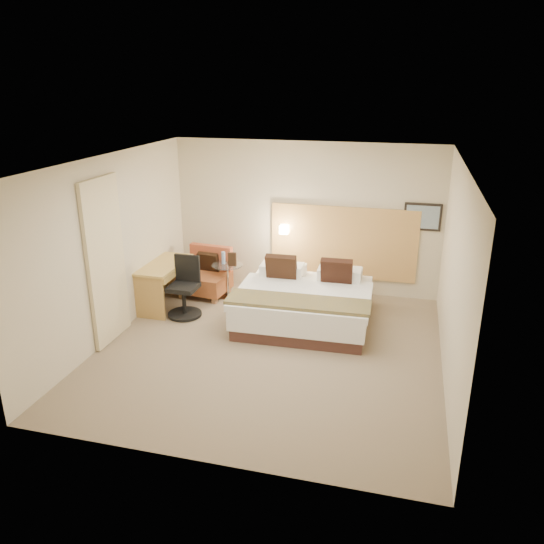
% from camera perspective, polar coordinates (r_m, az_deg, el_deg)
% --- Properties ---
extents(floor, '(4.80, 5.00, 0.02)m').
position_cam_1_polar(floor, '(7.76, -0.27, -8.38)').
color(floor, '#7E6C55').
rests_on(floor, ground).
extents(ceiling, '(4.80, 5.00, 0.02)m').
position_cam_1_polar(ceiling, '(6.90, -0.30, 11.94)').
color(ceiling, silver).
rests_on(ceiling, floor).
extents(wall_back, '(4.80, 0.02, 2.70)m').
position_cam_1_polar(wall_back, '(9.57, 3.60, 5.85)').
color(wall_back, beige).
rests_on(wall_back, floor).
extents(wall_front, '(4.80, 0.02, 2.70)m').
position_cam_1_polar(wall_front, '(5.02, -7.73, -7.75)').
color(wall_front, beige).
rests_on(wall_front, floor).
extents(wall_left, '(0.02, 5.00, 2.70)m').
position_cam_1_polar(wall_left, '(8.14, -16.92, 2.50)').
color(wall_left, beige).
rests_on(wall_left, floor).
extents(wall_right, '(0.02, 5.00, 2.70)m').
position_cam_1_polar(wall_right, '(7.03, 19.07, -0.47)').
color(wall_right, beige).
rests_on(wall_right, floor).
extents(headboard_panel, '(2.60, 0.04, 1.30)m').
position_cam_1_polar(headboard_panel, '(9.53, 7.64, 3.16)').
color(headboard_panel, '#BC8949').
rests_on(headboard_panel, wall_back).
extents(art_frame, '(0.62, 0.03, 0.47)m').
position_cam_1_polar(art_frame, '(9.34, 15.89, 5.73)').
color(art_frame, black).
rests_on(art_frame, wall_back).
extents(art_canvas, '(0.54, 0.01, 0.39)m').
position_cam_1_polar(art_canvas, '(9.32, 15.89, 5.70)').
color(art_canvas, gray).
rests_on(art_canvas, wall_back).
extents(lamp_arm, '(0.02, 0.12, 0.02)m').
position_cam_1_polar(lamp_arm, '(9.60, 1.41, 4.70)').
color(lamp_arm, silver).
rests_on(lamp_arm, wall_back).
extents(lamp_shade, '(0.15, 0.15, 0.15)m').
position_cam_1_polar(lamp_shade, '(9.54, 1.33, 4.61)').
color(lamp_shade, '#FFEDC6').
rests_on(lamp_shade, wall_back).
extents(curtain, '(0.06, 0.90, 2.42)m').
position_cam_1_polar(curtain, '(7.96, -17.43, 1.05)').
color(curtain, beige).
rests_on(curtain, wall_left).
extents(bottle_a, '(0.07, 0.07, 0.22)m').
position_cam_1_polar(bottle_a, '(9.38, -5.25, 1.53)').
color(bottle_a, '#98B8EB').
rests_on(bottle_a, side_table).
extents(menu_folder, '(0.15, 0.07, 0.24)m').
position_cam_1_polar(menu_folder, '(9.26, -4.29, 1.38)').
color(menu_folder, '#301F13').
rests_on(menu_folder, side_table).
extents(bed, '(2.14, 2.07, 1.01)m').
position_cam_1_polar(bed, '(8.52, 3.60, -3.20)').
color(bed, '#452822').
rests_on(bed, floor).
extents(lounge_chair, '(0.88, 0.79, 0.86)m').
position_cam_1_polar(lounge_chair, '(9.64, -7.08, -0.43)').
color(lounge_chair, '#9E774A').
rests_on(lounge_chair, floor).
extents(side_table, '(0.59, 0.59, 0.61)m').
position_cam_1_polar(side_table, '(9.46, -4.81, -0.75)').
color(side_table, '#BABCC1').
rests_on(side_table, floor).
extents(desk, '(0.57, 1.23, 0.77)m').
position_cam_1_polar(desk, '(9.15, -11.37, -0.07)').
color(desk, tan).
rests_on(desk, floor).
extents(desk_chair, '(0.56, 0.56, 0.99)m').
position_cam_1_polar(desk_chair, '(8.80, -9.35, -2.12)').
color(desk_chair, black).
rests_on(desk_chair, floor).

